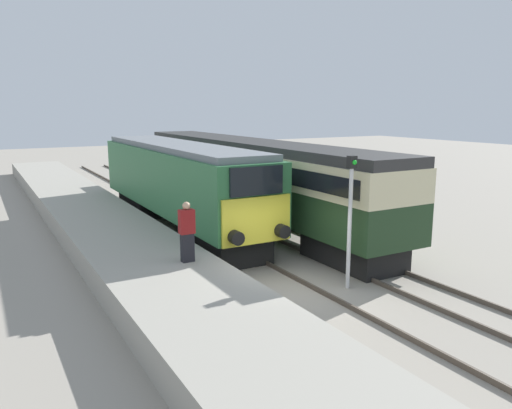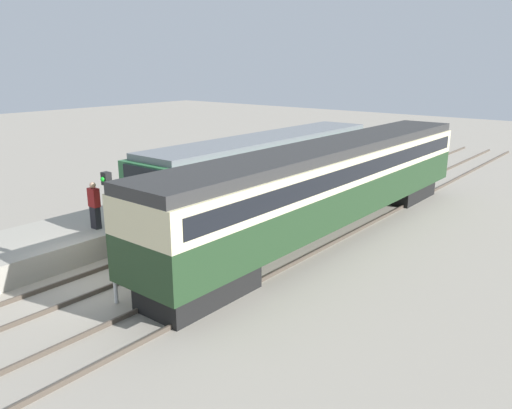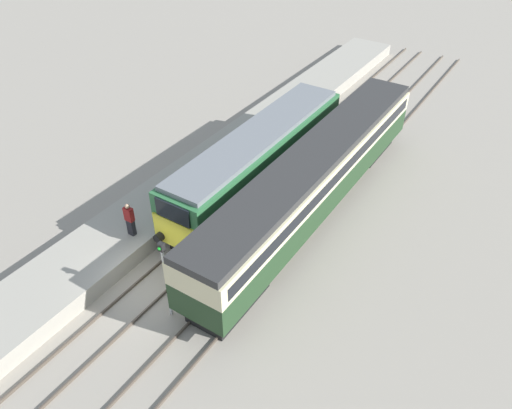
% 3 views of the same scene
% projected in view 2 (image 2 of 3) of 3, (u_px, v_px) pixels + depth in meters
% --- Properties ---
extents(ground_plane, '(120.00, 120.00, 0.00)m').
position_uv_depth(ground_plane, '(100.00, 281.00, 16.28)').
color(ground_plane, gray).
extents(platform_left, '(3.50, 50.00, 0.87)m').
position_uv_depth(platform_left, '(203.00, 201.00, 24.13)').
color(platform_left, '#9E998C').
rests_on(platform_left, ground_plane).
extents(rails_near_track, '(1.51, 60.00, 0.14)m').
position_uv_depth(rails_near_track, '(208.00, 239.00, 19.99)').
color(rails_near_track, '#4C4238').
rests_on(rails_near_track, ground_plane).
extents(rails_far_track, '(1.50, 60.00, 0.14)m').
position_uv_depth(rails_far_track, '(276.00, 259.00, 17.92)').
color(rails_far_track, '#4C4238').
rests_on(rails_far_track, ground_plane).
extents(locomotive, '(2.70, 14.23, 3.79)m').
position_uv_depth(locomotive, '(267.00, 173.00, 22.29)').
color(locomotive, black).
rests_on(locomotive, ground_plane).
extents(passenger_carriage, '(2.75, 19.47, 3.83)m').
position_uv_depth(passenger_carriage, '(332.00, 180.00, 20.10)').
color(passenger_carriage, black).
rests_on(passenger_carriage, ground_plane).
extents(person_on_platform, '(0.44, 0.26, 1.78)m').
position_uv_depth(person_on_platform, '(94.00, 205.00, 18.53)').
color(person_on_platform, black).
rests_on(person_on_platform, platform_left).
extents(signal_post, '(0.24, 0.28, 3.96)m').
position_uv_depth(signal_post, '(110.00, 228.00, 14.17)').
color(signal_post, silver).
rests_on(signal_post, ground_plane).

